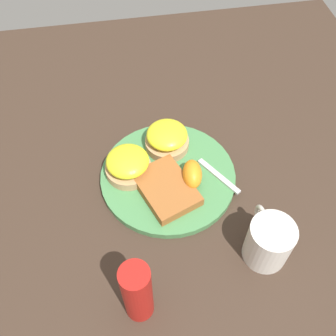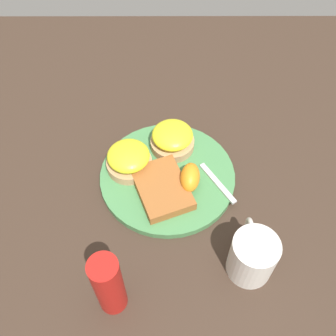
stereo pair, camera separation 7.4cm
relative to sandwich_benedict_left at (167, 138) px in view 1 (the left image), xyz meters
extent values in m
plane|color=#38281E|center=(-0.07, 0.01, -0.04)|extent=(1.10, 1.10, 0.00)
cylinder|color=#47844C|center=(-0.07, 0.01, -0.03)|extent=(0.26, 0.26, 0.01)
cylinder|color=tan|center=(0.00, 0.00, -0.02)|extent=(0.09, 0.09, 0.02)
ellipsoid|color=yellow|center=(0.00, 0.00, 0.01)|extent=(0.08, 0.08, 0.03)
cylinder|color=tan|center=(-0.05, 0.08, -0.02)|extent=(0.09, 0.09, 0.02)
ellipsoid|color=yellow|center=(-0.05, 0.08, 0.01)|extent=(0.08, 0.08, 0.03)
cube|color=#995828|center=(-0.11, 0.02, -0.01)|extent=(0.14, 0.12, 0.02)
ellipsoid|color=orange|center=(-0.09, -0.03, 0.00)|extent=(0.06, 0.04, 0.04)
cube|color=silver|center=(-0.09, -0.08, -0.02)|extent=(0.09, 0.06, 0.00)
cube|color=silver|center=(0.01, -0.02, -0.02)|extent=(0.05, 0.04, 0.00)
cylinder|color=silver|center=(-0.25, -0.12, 0.00)|extent=(0.07, 0.07, 0.09)
torus|color=silver|center=(-0.21, -0.12, 0.01)|extent=(0.05, 0.01, 0.05)
cylinder|color=#B21914|center=(-0.31, 0.10, 0.03)|extent=(0.04, 0.04, 0.14)
camera|label=1|loc=(-0.50, 0.08, 0.59)|focal=42.00mm
camera|label=2|loc=(-0.51, 0.01, 0.59)|focal=42.00mm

